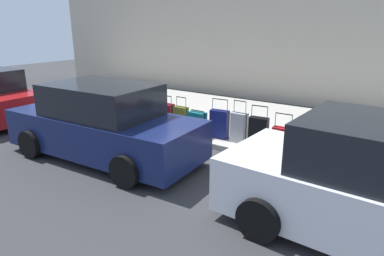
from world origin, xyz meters
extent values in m
plane|color=#333335|center=(0.00, 0.00, 0.00)|extent=(40.00, 40.00, 0.00)
cube|color=#ADA89E|center=(0.00, -2.50, 0.07)|extent=(18.00, 5.00, 0.14)
cube|color=#59601E|center=(-3.39, -0.46, 0.42)|extent=(0.46, 0.27, 0.55)
cube|color=black|center=(-3.39, -0.46, 0.42)|extent=(0.45, 0.08, 0.56)
cylinder|color=gray|center=(-3.58, -0.48, 0.71)|extent=(0.02, 0.02, 0.04)
cylinder|color=gray|center=(-3.20, -0.45, 0.71)|extent=(0.02, 0.02, 0.04)
cylinder|color=black|center=(-3.39, -0.46, 0.73)|extent=(0.38, 0.06, 0.02)
cylinder|color=black|center=(-3.58, -0.48, 0.16)|extent=(0.05, 0.02, 0.04)
cylinder|color=black|center=(-3.19, -0.45, 0.16)|extent=(0.05, 0.02, 0.04)
cube|color=maroon|center=(-2.85, -0.51, 0.41)|extent=(0.38, 0.21, 0.55)
cube|color=black|center=(-2.85, -0.51, 0.41)|extent=(0.38, 0.05, 0.56)
cylinder|color=gray|center=(-3.01, -0.52, 0.80)|extent=(0.02, 0.02, 0.22)
cylinder|color=gray|center=(-2.70, -0.51, 0.80)|extent=(0.02, 0.02, 0.22)
cylinder|color=black|center=(-2.85, -0.51, 0.91)|extent=(0.31, 0.03, 0.02)
cylinder|color=black|center=(-3.01, -0.52, 0.16)|extent=(0.04, 0.02, 0.04)
cylinder|color=black|center=(-2.69, -0.51, 0.16)|extent=(0.04, 0.02, 0.04)
cube|color=red|center=(-2.32, -0.45, 0.42)|extent=(0.44, 0.21, 0.57)
cube|color=black|center=(-2.32, -0.45, 0.42)|extent=(0.45, 0.04, 0.58)
cylinder|color=gray|center=(-2.50, -0.45, 0.87)|extent=(0.02, 0.02, 0.32)
cylinder|color=gray|center=(-2.13, -0.45, 0.87)|extent=(0.02, 0.02, 0.32)
cylinder|color=black|center=(-2.32, -0.45, 1.02)|extent=(0.38, 0.03, 0.02)
cylinder|color=black|center=(-2.51, -0.45, 0.16)|extent=(0.04, 0.02, 0.04)
cylinder|color=black|center=(-2.12, -0.45, 0.16)|extent=(0.04, 0.02, 0.04)
cube|color=black|center=(-1.75, -0.42, 0.50)|extent=(0.45, 0.24, 0.72)
cube|color=black|center=(-1.75, -0.42, 0.50)|extent=(0.44, 0.07, 0.74)
cylinder|color=gray|center=(-1.94, -0.44, 1.00)|extent=(0.02, 0.02, 0.27)
cylinder|color=gray|center=(-1.56, -0.41, 1.00)|extent=(0.02, 0.02, 0.27)
cylinder|color=black|center=(-1.75, -0.42, 1.13)|extent=(0.37, 0.05, 0.02)
cylinder|color=black|center=(-1.94, -0.44, 0.16)|extent=(0.05, 0.02, 0.04)
cylinder|color=black|center=(-1.56, -0.41, 0.16)|extent=(0.05, 0.02, 0.04)
cube|color=#9EA0A8|center=(-1.21, -0.50, 0.51)|extent=(0.39, 0.25, 0.73)
cube|color=black|center=(-1.21, -0.50, 0.51)|extent=(0.39, 0.06, 0.75)
cylinder|color=gray|center=(-1.37, -0.49, 1.02)|extent=(0.02, 0.02, 0.29)
cylinder|color=gray|center=(-1.05, -0.50, 1.02)|extent=(0.02, 0.02, 0.29)
cylinder|color=black|center=(-1.21, -0.50, 1.17)|extent=(0.32, 0.04, 0.02)
cylinder|color=black|center=(-1.38, -0.49, 0.16)|extent=(0.04, 0.02, 0.04)
cylinder|color=black|center=(-1.05, -0.50, 0.16)|extent=(0.04, 0.02, 0.04)
cube|color=navy|center=(-0.66, -0.50, 0.50)|extent=(0.49, 0.25, 0.72)
cube|color=black|center=(-0.66, -0.50, 0.50)|extent=(0.48, 0.08, 0.73)
cylinder|color=gray|center=(-0.86, -0.52, 1.00)|extent=(0.02, 0.02, 0.28)
cylinder|color=gray|center=(-0.45, -0.48, 1.00)|extent=(0.02, 0.02, 0.28)
cylinder|color=black|center=(-0.66, -0.50, 1.14)|extent=(0.41, 0.06, 0.02)
cylinder|color=black|center=(-0.87, -0.52, 0.16)|extent=(0.05, 0.02, 0.04)
cylinder|color=black|center=(-0.45, -0.48, 0.16)|extent=(0.05, 0.02, 0.04)
cube|color=#0F606B|center=(-0.06, -0.40, 0.44)|extent=(0.46, 0.26, 0.61)
cube|color=black|center=(-0.06, -0.40, 0.44)|extent=(0.46, 0.07, 0.62)
cylinder|color=gray|center=(-0.26, -0.39, 0.77)|extent=(0.02, 0.02, 0.04)
cylinder|color=gray|center=(0.13, -0.41, 0.77)|extent=(0.02, 0.02, 0.04)
cylinder|color=black|center=(-0.06, -0.40, 0.79)|extent=(0.39, 0.04, 0.02)
cylinder|color=black|center=(-0.26, -0.39, 0.16)|extent=(0.04, 0.02, 0.04)
cylinder|color=black|center=(0.13, -0.41, 0.16)|extent=(0.04, 0.02, 0.04)
cube|color=#59601E|center=(0.48, -0.42, 0.47)|extent=(0.38, 0.21, 0.66)
cube|color=black|center=(0.48, -0.42, 0.47)|extent=(0.38, 0.05, 0.68)
cylinder|color=gray|center=(0.32, -0.42, 0.93)|extent=(0.02, 0.02, 0.26)
cylinder|color=gray|center=(0.63, -0.43, 0.93)|extent=(0.02, 0.02, 0.26)
cylinder|color=black|center=(0.48, -0.42, 1.06)|extent=(0.31, 0.04, 0.02)
cylinder|color=black|center=(0.32, -0.42, 0.16)|extent=(0.04, 0.02, 0.04)
cylinder|color=black|center=(0.63, -0.43, 0.16)|extent=(0.04, 0.02, 0.04)
cube|color=maroon|center=(1.03, -0.44, 0.48)|extent=(0.48, 0.25, 0.68)
cube|color=black|center=(1.03, -0.44, 0.48)|extent=(0.49, 0.05, 0.69)
cylinder|color=gray|center=(0.82, -0.44, 0.93)|extent=(0.02, 0.02, 0.22)
cylinder|color=gray|center=(1.24, -0.44, 0.93)|extent=(0.02, 0.02, 0.22)
cylinder|color=black|center=(1.03, -0.44, 1.04)|extent=(0.42, 0.03, 0.02)
cylinder|color=black|center=(0.82, -0.44, 0.16)|extent=(0.04, 0.02, 0.04)
cylinder|color=black|center=(1.24, -0.45, 0.16)|extent=(0.04, 0.02, 0.04)
cube|color=red|center=(1.59, -0.41, 0.51)|extent=(0.38, 0.21, 0.74)
cube|color=black|center=(1.59, -0.41, 0.51)|extent=(0.39, 0.05, 0.75)
cylinder|color=gray|center=(1.43, -0.42, 1.01)|extent=(0.02, 0.02, 0.25)
cylinder|color=gray|center=(1.75, -0.41, 1.01)|extent=(0.02, 0.02, 0.25)
cylinder|color=black|center=(1.59, -0.41, 1.13)|extent=(0.32, 0.03, 0.02)
cylinder|color=black|center=(1.43, -0.42, 0.16)|extent=(0.04, 0.02, 0.04)
cylinder|color=black|center=(1.75, -0.41, 0.16)|extent=(0.04, 0.02, 0.04)
cube|color=black|center=(2.09, -0.46, 0.40)|extent=(0.37, 0.25, 0.51)
cube|color=black|center=(2.09, -0.46, 0.40)|extent=(0.37, 0.05, 0.52)
cylinder|color=gray|center=(1.94, -0.46, 0.76)|extent=(0.02, 0.02, 0.21)
cylinder|color=gray|center=(2.25, -0.46, 0.76)|extent=(0.02, 0.02, 0.21)
cylinder|color=black|center=(2.09, -0.46, 0.87)|extent=(0.31, 0.03, 0.02)
cylinder|color=black|center=(1.93, -0.46, 0.16)|extent=(0.04, 0.02, 0.04)
cylinder|color=black|center=(2.25, -0.46, 0.16)|extent=(0.04, 0.02, 0.04)
cube|color=#9EA0A8|center=(2.59, -0.53, 0.43)|extent=(0.39, 0.22, 0.58)
cube|color=black|center=(2.59, -0.53, 0.43)|extent=(0.38, 0.06, 0.59)
cylinder|color=gray|center=(2.44, -0.52, 0.74)|extent=(0.02, 0.02, 0.04)
cylinder|color=gray|center=(2.75, -0.54, 0.74)|extent=(0.02, 0.02, 0.04)
cylinder|color=black|center=(2.59, -0.53, 0.76)|extent=(0.32, 0.04, 0.02)
cylinder|color=black|center=(2.43, -0.52, 0.16)|extent=(0.04, 0.02, 0.04)
cylinder|color=black|center=(2.76, -0.54, 0.16)|extent=(0.04, 0.02, 0.04)
cylinder|color=#D89E0C|center=(3.33, -0.47, 0.49)|extent=(0.20, 0.20, 0.69)
sphere|color=#D89E0C|center=(3.33, -0.47, 0.88)|extent=(0.21, 0.21, 0.21)
cylinder|color=#D89E0C|center=(3.48, -0.47, 0.52)|extent=(0.09, 0.10, 0.09)
cylinder|color=#D89E0C|center=(3.18, -0.47, 0.52)|extent=(0.09, 0.10, 0.09)
cylinder|color=brown|center=(3.83, -0.32, 0.54)|extent=(0.13, 0.13, 0.80)
cylinder|color=black|center=(-3.18, 2.71, 0.32)|extent=(0.65, 0.25, 0.64)
cylinder|color=black|center=(-3.26, 0.80, 0.32)|extent=(0.65, 0.25, 0.64)
cube|color=#141E4C|center=(0.97, 1.81, 0.59)|extent=(4.66, 1.99, 0.83)
cube|color=black|center=(0.97, 1.81, 1.34)|extent=(2.46, 1.73, 0.68)
cylinder|color=black|center=(2.34, 2.77, 0.32)|extent=(0.65, 0.26, 0.64)
cylinder|color=black|center=(2.44, 1.02, 0.32)|extent=(0.65, 0.26, 0.64)
cylinder|color=black|center=(-0.49, 2.61, 0.32)|extent=(0.65, 0.26, 0.64)
cylinder|color=black|center=(-0.39, 0.86, 0.32)|extent=(0.65, 0.26, 0.64)
cylinder|color=black|center=(5.25, 0.84, 0.32)|extent=(0.65, 0.24, 0.64)
camera|label=1|loc=(-4.78, 6.65, 2.93)|focal=31.93mm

